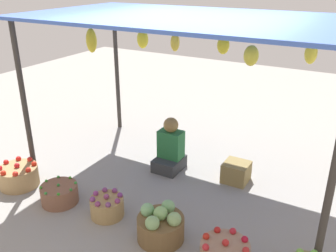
% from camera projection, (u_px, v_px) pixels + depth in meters
% --- Properties ---
extents(ground_plane, '(14.00, 14.00, 0.00)m').
position_uv_depth(ground_plane, '(186.00, 176.00, 5.13)').
color(ground_plane, gray).
extents(market_stall_structure, '(4.02, 2.29, 2.16)m').
position_uv_depth(market_stall_structure, '(189.00, 28.00, 4.35)').
color(market_stall_structure, '#38332D').
rests_on(market_stall_structure, ground).
extents(vendor_person, '(0.36, 0.44, 0.78)m').
position_uv_depth(vendor_person, '(170.00, 150.00, 5.23)').
color(vendor_person, '#343739').
rests_on(vendor_person, ground).
extents(basket_red_tomatoes, '(0.51, 0.51, 0.33)m').
position_uv_depth(basket_red_tomatoes, '(19.00, 176.00, 4.87)').
color(basket_red_tomatoes, '#A38152').
rests_on(basket_red_tomatoes, ground).
extents(basket_green_chilies, '(0.45, 0.45, 0.26)m').
position_uv_depth(basket_green_chilies, '(59.00, 194.00, 4.52)').
color(basket_green_chilies, brown).
rests_on(basket_green_chilies, ground).
extents(basket_purple_onions, '(0.39, 0.39, 0.29)m').
position_uv_depth(basket_purple_onions, '(107.00, 206.00, 4.27)').
color(basket_purple_onions, '#A48451').
rests_on(basket_purple_onions, ground).
extents(basket_cabbages, '(0.50, 0.50, 0.40)m').
position_uv_depth(basket_cabbages, '(161.00, 225.00, 3.88)').
color(basket_cabbages, brown).
rests_on(basket_cabbages, ground).
extents(wooden_crate_near_vendor, '(0.33, 0.33, 0.27)m').
position_uv_depth(wooden_crate_near_vendor, '(236.00, 172.00, 4.97)').
color(wooden_crate_near_vendor, olive).
rests_on(wooden_crate_near_vendor, ground).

